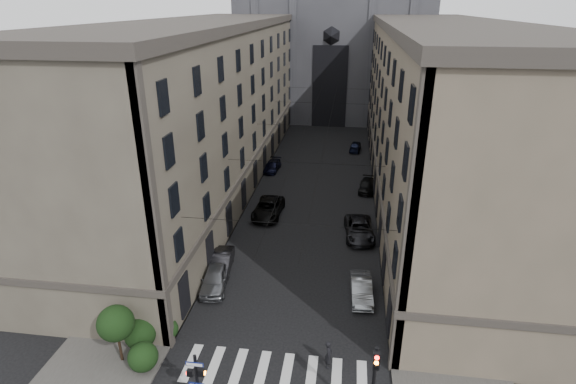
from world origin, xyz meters
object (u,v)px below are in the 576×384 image
at_px(car_left_midnear, 221,263).
at_px(car_right_far, 355,147).
at_px(traffic_light_right, 374,379).
at_px(car_left_near, 215,278).
at_px(gothic_tower, 335,19).
at_px(car_left_far, 272,166).
at_px(car_right_midnear, 359,229).
at_px(car_right_near, 361,289).
at_px(pedestrian_signal_left, 197,380).
at_px(pedestrian, 329,354).
at_px(car_right_midfar, 367,186).
at_px(car_left_midfar, 268,208).

height_order(car_left_midnear, car_right_far, car_left_midnear).
distance_m(traffic_light_right, car_left_near, 16.28).
height_order(gothic_tower, car_left_far, gothic_tower).
height_order(car_left_near, car_right_midnear, car_left_near).
height_order(car_right_near, car_right_far, car_right_near).
xyz_separation_m(pedestrian_signal_left, car_right_midnear, (8.70, 21.37, -1.53)).
relative_size(car_right_near, car_right_midnear, 0.78).
distance_m(gothic_tower, car_right_midnear, 55.03).
distance_m(car_right_midnear, pedestrian, 17.11).
bearing_deg(car_right_near, pedestrian_signal_left, -130.31).
relative_size(traffic_light_right, car_right_near, 1.18).
bearing_deg(traffic_light_right, gothic_tower, 94.38).
bearing_deg(car_left_midnear, car_right_midfar, 50.96).
xyz_separation_m(gothic_tower, car_left_near, (-6.04, -61.94, -16.98)).
bearing_deg(traffic_light_right, car_left_midnear, 131.34).
bearing_deg(pedestrian_signal_left, car_left_midfar, 91.59).
xyz_separation_m(pedestrian_signal_left, car_left_far, (-2.60, 38.28, -1.68)).
bearing_deg(car_right_far, car_right_near, -83.48).
distance_m(gothic_tower, car_left_near, 64.50).
bearing_deg(car_right_near, car_left_midnear, 166.11).
relative_size(traffic_light_right, car_left_midnear, 1.11).
height_order(gothic_tower, car_right_near, gothic_tower).
bearing_deg(traffic_light_right, pedestrian, 121.29).
height_order(car_left_near, car_right_midfar, car_left_near).
height_order(car_left_near, pedestrian, pedestrian).
xyz_separation_m(car_left_near, car_right_far, (10.84, 36.92, -0.17)).
xyz_separation_m(car_left_midfar, car_left_far, (-1.91, 13.53, -0.18)).
bearing_deg(car_left_far, car_left_midnear, -86.10).
relative_size(car_left_midfar, car_right_far, 1.55).
bearing_deg(traffic_light_right, car_right_near, 91.75).
relative_size(gothic_tower, car_left_midnear, 12.37).
distance_m(car_left_near, car_right_midfar, 24.65).
relative_size(car_right_midnear, pedestrian, 3.07).
bearing_deg(car_left_near, car_right_midnear, 34.22).
relative_size(gothic_tower, pedestrian, 31.35).
bearing_deg(car_left_midnear, car_left_near, -92.10).
xyz_separation_m(car_left_near, car_left_midfar, (1.84, 13.23, 0.00)).
bearing_deg(car_left_midfar, car_right_far, 70.97).
bearing_deg(pedestrian, car_right_near, -12.05).
relative_size(gothic_tower, pedestrian_signal_left, 14.50).
relative_size(car_left_midfar, car_right_near, 1.34).
distance_m(car_right_near, car_right_midnear, 9.62).
height_order(car_left_midnear, car_right_near, car_left_midnear).
xyz_separation_m(car_left_near, car_right_midfar, (12.24, 21.39, -0.18)).
bearing_deg(gothic_tower, traffic_light_right, -85.62).
relative_size(car_left_midfar, car_left_far, 1.34).
xyz_separation_m(car_left_midfar, pedestrian, (7.39, -20.37, 0.11)).
height_order(car_left_midnear, car_left_midfar, car_left_midfar).
distance_m(pedestrian_signal_left, car_right_far, 49.18).
height_order(traffic_light_right, pedestrian, traffic_light_right).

